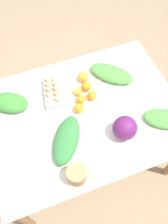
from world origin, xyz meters
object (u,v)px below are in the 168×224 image
greens_bunch_chard (67,140)px  greens_bunch_dandelion (111,74)px  egg_carton (53,91)px  orange_4 (79,108)px  paper_bag (77,175)px  orange_5 (86,86)px  orange_0 (81,100)px  greens_bunch_kale (10,102)px  orange_1 (92,96)px  orange_2 (83,77)px  greens_bunch_beet_tops (165,119)px  cabbage_purple (125,128)px  orange_3 (78,91)px

greens_bunch_chard → greens_bunch_dandelion: greens_bunch_chard is taller
egg_carton → greens_bunch_dandelion: size_ratio=0.82×
orange_4 → paper_bag: bearing=-111.6°
egg_carton → orange_5: egg_carton is taller
paper_bag → orange_0: paper_bag is taller
orange_4 → orange_5: 0.20m
greens_bunch_dandelion → greens_bunch_kale: bearing=179.5°
greens_bunch_chard → orange_1: bearing=43.4°
egg_carton → orange_2: (0.26, 0.05, -0.00)m
greens_bunch_beet_tops → orange_5: size_ratio=4.00×
cabbage_purple → paper_bag: cabbage_purple is taller
orange_0 → orange_4: size_ratio=0.91×
greens_bunch_chard → orange_0: greens_bunch_chard is taller
cabbage_purple → paper_bag: size_ratio=1.32×
greens_bunch_beet_tops → orange_3: 0.66m
orange_0 → orange_2: size_ratio=0.82×
greens_bunch_chard → orange_0: size_ratio=5.47×
greens_bunch_beet_tops → orange_3: bearing=138.6°
orange_4 → orange_5: size_ratio=0.97×
paper_bag → orange_2: size_ratio=1.54×
greens_bunch_chard → orange_1: greens_bunch_chard is taller
orange_4 → egg_carton: bearing=123.5°
orange_0 → orange_2: orange_2 is taller
cabbage_purple → orange_2: 0.54m
greens_bunch_chard → orange_0: (0.20, 0.27, -0.01)m
paper_bag → orange_0: bearing=67.3°
greens_bunch_kale → greens_bunch_beet_tops: bearing=-27.3°
greens_bunch_dandelion → greens_bunch_kale: greens_bunch_kale is taller
cabbage_purple → orange_2: size_ratio=2.03×
paper_bag → greens_bunch_beet_tops: (0.72, 0.16, -0.03)m
orange_3 → greens_bunch_kale: bearing=171.6°
orange_0 → orange_4: bearing=-119.3°
cabbage_purple → orange_5: 0.46m
greens_bunch_beet_tops → orange_1: 0.55m
greens_bunch_chard → orange_1: size_ratio=5.18×
greens_bunch_chard → orange_5: size_ratio=4.84×
orange_1 → orange_0: bearing=-178.5°
egg_carton → orange_0: size_ratio=4.31×
egg_carton → greens_bunch_kale: bearing=-80.9°
orange_3 → orange_5: size_ratio=0.87×
greens_bunch_chard → orange_2: 0.54m
orange_1 → orange_5: 0.09m
orange_2 → orange_0: bearing=-115.6°
greens_bunch_chard → orange_4: greens_bunch_chard is taller
orange_1 → orange_2: 0.18m
orange_0 → orange_3: size_ratio=1.02×
egg_carton → greens_bunch_beet_tops: size_ratio=0.96×
greens_bunch_kale → orange_5: greens_bunch_kale is taller
greens_bunch_chard → greens_bunch_dandelion: 0.66m
greens_bunch_chard → orange_3: 0.40m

